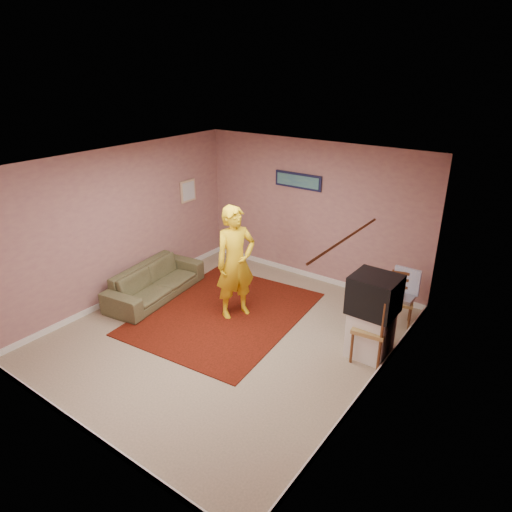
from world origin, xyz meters
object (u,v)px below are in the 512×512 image
Objects in this scene: tv_cabinet at (370,334)px; crt_tv at (374,294)px; person at (235,263)px; sofa at (155,282)px; chair_a at (401,295)px; chair_b at (372,320)px.

crt_tv is at bearing 178.93° from tv_cabinet.
person reaches higher than tv_cabinet.
sofa is (-3.74, -0.53, -0.68)m from crt_tv.
tv_cabinet is at bearing -109.93° from chair_a.
person is (-2.26, -1.24, 0.40)m from chair_a.
crt_tv reaches higher than chair_b.
tv_cabinet is 1.06m from chair_a.
tv_cabinet is 2.29m from person.
sofa is at bearing -90.31° from chair_b.
person is at bearing -174.81° from tv_cabinet.
crt_tv is 0.35m from chair_b.
person reaches higher than sofa.
tv_cabinet is 1.24× the size of chair_b.
sofa is at bearing -174.64° from chair_a.
chair_b is (0.04, -0.09, 0.28)m from tv_cabinet.
sofa is 1.70m from person.
chair_a is at bearing 87.98° from crt_tv.
chair_b is 3.83m from sofa.
crt_tv is 1.13m from chair_a.
sofa is at bearing -170.81° from crt_tv.
person is at bearing -85.53° from sofa.
crt_tv is (-0.01, 0.00, 0.61)m from tv_cabinet.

